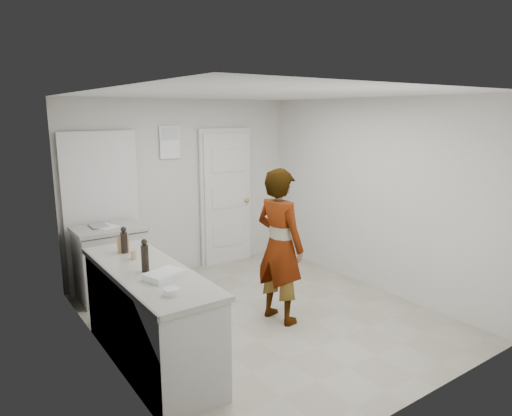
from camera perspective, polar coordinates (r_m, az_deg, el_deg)
ground at (r=5.43m, az=0.98°, el=-13.33°), size 4.00×4.00×0.00m
room_shell at (r=6.64m, az=-10.16°, el=0.52°), size 4.00×4.00×4.00m
main_counter at (r=4.45m, az=-13.12°, el=-13.48°), size 0.64×1.96×0.93m
side_counter at (r=6.06m, az=-17.64°, el=-6.81°), size 0.84×0.61×0.93m
person at (r=5.05m, az=2.98°, el=-4.76°), size 0.52×0.70×1.73m
cake_mix_box at (r=4.79m, az=-16.28°, el=-4.31°), size 0.12×0.09×0.18m
spice_jar at (r=4.56m, az=-15.06°, el=-5.66°), size 0.06×0.06×0.09m
oil_cruet_a at (r=4.76m, az=-16.16°, el=-3.91°), size 0.07×0.07×0.27m
oil_cruet_b at (r=4.16m, az=-13.72°, el=-5.85°), size 0.07×0.07×0.30m
baking_dish at (r=4.01m, az=-11.42°, el=-8.22°), size 0.37×0.31×0.06m
egg_bowl at (r=3.65m, az=-10.51°, el=-10.23°), size 0.12×0.12×0.05m
papers at (r=5.94m, az=-18.38°, el=-2.19°), size 0.32×0.36×0.01m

